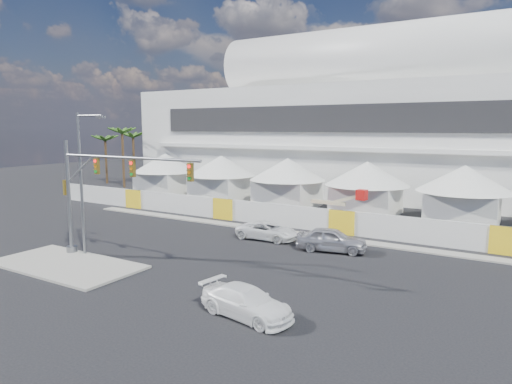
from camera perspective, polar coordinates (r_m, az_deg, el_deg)
The scene contains 12 objects.
ground at distance 29.61m, azimuth -10.83°, elevation -9.35°, with size 160.00×160.00×0.00m, color black.
median_island at distance 31.99m, azimuth -22.62°, elevation -8.38°, with size 10.00×5.00×0.15m, color gray.
stadium at distance 63.24m, azimuth 21.99°, elevation 8.11°, with size 80.00×24.80×21.98m.
tent_row at distance 48.89m, azimuth 8.66°, elevation 1.37°, with size 53.40×8.40×5.40m.
hoarding_fence at distance 38.51m, azimuth 10.72°, elevation -3.73°, with size 70.00×0.25×2.00m, color silver.
palm_cluster at distance 72.80m, azimuth -15.10°, elevation 6.33°, with size 10.60×10.60×8.55m.
sedan_silver at distance 33.20m, azimuth 9.43°, elevation -5.88°, with size 4.98×2.00×1.70m, color silver.
pickup_curb at distance 36.18m, azimuth 1.42°, elevation -4.86°, with size 4.97×2.29×1.38m, color white.
pickup_near at distance 21.93m, azimuth -1.20°, elevation -13.60°, with size 4.85×1.97×1.41m, color white.
traffic_mast at distance 31.95m, azimuth -19.75°, elevation -0.03°, with size 11.93×0.76×7.78m.
streetlight_median at distance 32.81m, azimuth -20.80°, elevation 2.10°, with size 2.66×0.27×9.63m.
boom_lift at distance 43.48m, azimuth 8.43°, elevation -2.47°, with size 6.61×1.79×3.32m.
Camera 1 is at (19.05, -20.88, 8.82)m, focal length 32.00 mm.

